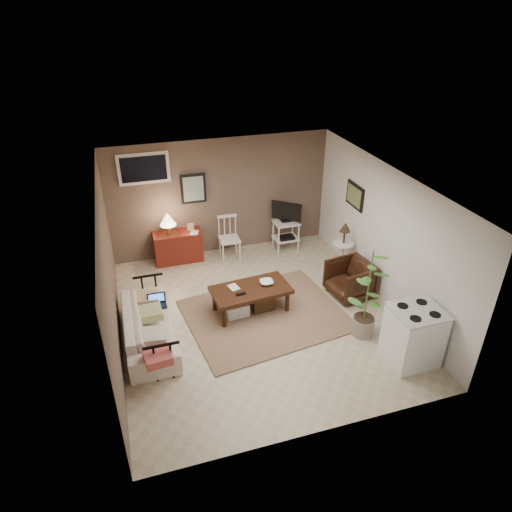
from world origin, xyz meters
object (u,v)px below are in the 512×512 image
object	(u,v)px
sofa	(148,321)
stove	(413,335)
coffee_table	(250,298)
side_table	(344,242)
tv_stand	(286,225)
potted_plant	(368,291)
spindle_chair	(229,239)
red_console	(177,244)
armchair	(350,278)

from	to	relation	value
sofa	stove	distance (m)	3.98
coffee_table	stove	world-z (taller)	stove
coffee_table	side_table	world-z (taller)	side_table
sofa	tv_stand	world-z (taller)	tv_stand
sofa	potted_plant	xyz separation A→B (m)	(3.28, -0.85, 0.45)
coffee_table	sofa	size ratio (longest dim) A/B	0.72
sofa	stove	world-z (taller)	stove
sofa	side_table	world-z (taller)	side_table
sofa	side_table	xyz separation A→B (m)	(3.80, 0.97, 0.30)
spindle_chair	tv_stand	xyz separation A→B (m)	(1.23, -0.02, 0.15)
red_console	potted_plant	bearing A→B (deg)	-52.62
red_console	armchair	bearing A→B (deg)	-37.97
sofa	spindle_chair	size ratio (longest dim) A/B	2.12
side_table	armchair	size ratio (longest dim) A/B	1.49
sofa	red_console	bearing A→B (deg)	-18.87
spindle_chair	side_table	size ratio (longest dim) A/B	0.83
red_console	side_table	xyz separation A→B (m)	(2.98, -1.40, 0.29)
tv_stand	armchair	world-z (taller)	tv_stand
coffee_table	sofa	bearing A→B (deg)	-171.37
coffee_table	red_console	size ratio (longest dim) A/B	1.24
tv_stand	side_table	distance (m)	1.41
sofa	potted_plant	world-z (taller)	potted_plant
red_console	armchair	world-z (taller)	red_console
tv_stand	side_table	size ratio (longest dim) A/B	1.00
spindle_chair	stove	size ratio (longest dim) A/B	0.97
coffee_table	spindle_chair	xyz separation A→B (m)	(0.13, 1.94, 0.14)
potted_plant	armchair	bearing A→B (deg)	74.03
spindle_chair	side_table	xyz separation A→B (m)	(1.94, -1.23, 0.25)
spindle_chair	side_table	world-z (taller)	side_table
tv_stand	spindle_chair	bearing A→B (deg)	179.29
coffee_table	red_console	distance (m)	2.31
red_console	stove	bearing A→B (deg)	-54.47
spindle_chair	sofa	bearing A→B (deg)	-130.10
red_console	side_table	distance (m)	3.31
sofa	stove	xyz separation A→B (m)	(3.65, -1.59, 0.09)
sofa	spindle_chair	world-z (taller)	spindle_chair
coffee_table	sofa	world-z (taller)	sofa
side_table	stove	xyz separation A→B (m)	(-0.15, -2.56, -0.21)
tv_stand	potted_plant	distance (m)	3.05
red_console	sofa	bearing A→B (deg)	-108.87
sofa	stove	size ratio (longest dim) A/B	2.07
spindle_chair	tv_stand	world-z (taller)	tv_stand
coffee_table	tv_stand	world-z (taller)	tv_stand
sofa	spindle_chair	bearing A→B (deg)	-40.10
tv_stand	armchair	xyz separation A→B (m)	(0.49, -1.97, -0.21)
coffee_table	side_table	distance (m)	2.22
sofa	tv_stand	distance (m)	3.79
tv_stand	potted_plant	world-z (taller)	potted_plant
sofa	armchair	distance (m)	3.59
armchair	stove	bearing A→B (deg)	-6.50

